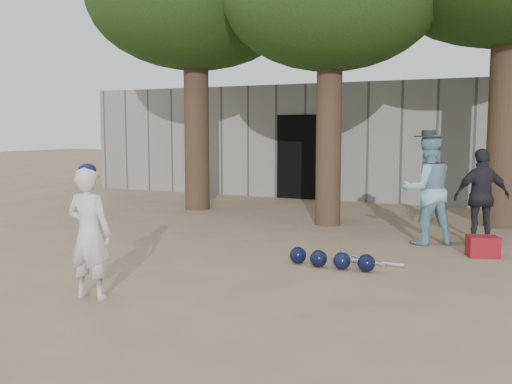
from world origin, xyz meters
The scene contains 8 objects.
ground centered at (0.00, 0.00, 0.00)m, with size 70.00×70.00×0.00m, color #937C5E.
boy_player centered at (-0.19, -1.49, 0.71)m, with size 0.52×0.34×1.43m, color silver.
spectator_blue centered at (2.60, 3.10, 0.87)m, with size 0.85×0.66×1.74m, color #7FB1C5.
spectator_dark centered at (3.39, 3.46, 0.76)m, with size 0.89×0.37×1.52m, color black.
red_bag centered at (3.49, 2.51, 0.15)m, with size 0.42×0.32×0.30m, color maroon.
back_building centered at (0.00, 10.33, 1.50)m, with size 16.00×5.24×3.00m.
helmet_row centered at (1.73, 0.93, 0.12)m, with size 1.19×0.30×0.23m.
bat_pile centered at (1.98, 1.55, 0.03)m, with size 1.10×0.81×0.06m.
Camera 1 is at (4.01, -6.15, 1.82)m, focal length 40.00 mm.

